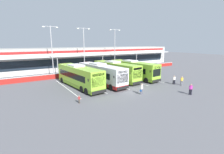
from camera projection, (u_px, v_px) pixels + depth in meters
ground_plane at (128, 89)px, 26.83m from camera, size 200.00×200.00×0.00m
terminal_building at (72, 58)px, 48.36m from camera, size 70.00×13.00×6.00m
red_barrier_wall at (90, 72)px, 38.65m from camera, size 60.00×0.40×1.10m
coach_bus_leftmost at (79, 77)px, 27.67m from camera, size 3.89×12.34×3.78m
coach_bus_left_centre at (101, 74)px, 29.79m from camera, size 3.89×12.34×3.78m
coach_bus_centre at (116, 71)px, 32.98m from camera, size 3.89×12.34×3.78m
coach_bus_right_centre at (133, 70)px, 34.58m from camera, size 3.89×12.34×3.78m
bay_stripe_far_west at (66, 88)px, 27.32m from camera, size 0.14×13.00×0.01m
bay_stripe_west at (89, 85)px, 29.55m from camera, size 0.14×13.00×0.01m
bay_stripe_mid_west at (109, 82)px, 31.77m from camera, size 0.14×13.00×0.01m
bay_stripe_centre at (126, 79)px, 33.99m from camera, size 0.14×13.00×0.01m
bay_stripe_mid_east at (141, 77)px, 36.22m from camera, size 0.14×13.00×0.01m
pedestrian_with_handbag at (142, 89)px, 23.75m from camera, size 0.65×0.42×1.62m
pedestrian_in_dark_coat at (191, 89)px, 23.61m from camera, size 0.54×0.37×1.62m
pedestrian_child at (79, 99)px, 20.33m from camera, size 0.27×0.28×1.00m
pedestrian_near_bin at (174, 80)px, 29.54m from camera, size 0.54×0.33×1.62m
pedestrian_approaching_bus at (182, 81)px, 28.87m from camera, size 0.54×0.32×1.62m
lamp_post_west at (52, 48)px, 35.73m from camera, size 3.24×0.28×11.00m
lamp_post_centre at (84, 48)px, 39.90m from camera, size 3.24×0.28×11.00m
lamp_post_east at (115, 47)px, 43.87m from camera, size 3.24×0.28×11.00m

